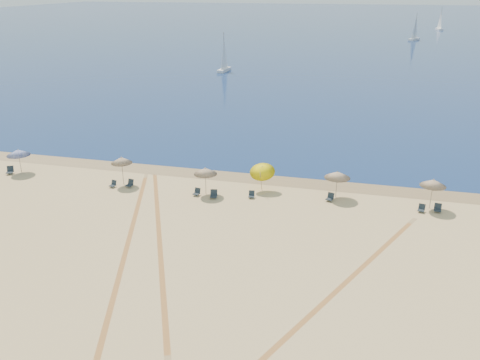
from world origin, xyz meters
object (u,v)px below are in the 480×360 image
object	(u,v)px
chair_6	(330,197)
sailboat_2	(224,60)
umbrella_2	(205,171)
chair_1	(113,184)
chair_3	(197,192)
chair_4	(214,194)
umbrella_4	(337,175)
umbrella_5	(433,183)
umbrella_1	(121,160)
umbrella_3	(262,170)
sailboat_0	(415,32)
umbrella_0	(18,152)
chair_5	(252,195)
chair_8	(438,208)
chair_7	(422,208)
sailboat_1	(440,23)
chair_2	(130,184)

from	to	relation	value
chair_6	sailboat_2	distance (m)	65.98
umbrella_2	chair_1	distance (m)	8.80
umbrella_2	chair_3	size ratio (longest dim) A/B	3.58
chair_3	chair_4	world-z (taller)	chair_4
umbrella_4	sailboat_2	bearing A→B (deg)	113.89
umbrella_5	umbrella_1	bearing A→B (deg)	-177.40
umbrella_5	chair_3	world-z (taller)	umbrella_5
umbrella_3	chair_1	bearing A→B (deg)	-169.60
umbrella_2	umbrella_1	bearing A→B (deg)	177.57
chair_3	sailboat_0	bearing A→B (deg)	87.96
umbrella_0	umbrella_4	distance (m)	30.00
umbrella_2	chair_4	size ratio (longest dim) A/B	3.15
chair_1	chair_4	xyz separation A→B (m)	(9.49, -0.18, 0.05)
umbrella_5	chair_3	bearing A→B (deg)	-174.02
umbrella_5	umbrella_3	bearing A→B (deg)	178.44
umbrella_0	chair_5	distance (m)	23.06
umbrella_3	chair_1	size ratio (longest dim) A/B	4.01
umbrella_5	sailboat_2	world-z (taller)	sailboat_2
chair_4	sailboat_0	bearing A→B (deg)	68.61
chair_4	chair_5	size ratio (longest dim) A/B	1.24
umbrella_5	chair_6	xyz separation A→B (m)	(-8.00, -0.43, -1.94)
umbrella_3	umbrella_4	bearing A→B (deg)	-0.09
chair_8	chair_7	bearing A→B (deg)	-159.35
umbrella_4	sailboat_1	distance (m)	173.16
umbrella_2	umbrella_3	world-z (taller)	umbrella_3
umbrella_3	chair_6	size ratio (longest dim) A/B	3.43
sailboat_2	sailboat_0	bearing A→B (deg)	62.85
umbrella_0	chair_3	bearing A→B (deg)	-3.74
chair_6	chair_2	bearing A→B (deg)	-158.47
sailboat_0	chair_4	bearing A→B (deg)	-73.58
umbrella_1	umbrella_3	distance (m)	12.66
umbrella_4	chair_5	distance (m)	7.44
sailboat_0	sailboat_1	xyz separation A→B (m)	(12.30, 40.54, 0.04)
chair_5	chair_7	size ratio (longest dim) A/B	0.90
chair_5	sailboat_0	bearing A→B (deg)	73.05
sailboat_2	umbrella_1	bearing A→B (deg)	-79.02
sailboat_0	chair_2	bearing A→B (deg)	-76.93
chair_4	chair_5	world-z (taller)	chair_4
chair_7	chair_3	bearing A→B (deg)	-162.93
umbrella_1	sailboat_2	xyz separation A→B (m)	(-7.47, 61.37, 0.03)
umbrella_1	sailboat_1	distance (m)	178.81
chair_5	sailboat_1	world-z (taller)	sailboat_1
umbrella_4	sailboat_2	xyz separation A→B (m)	(-26.49, 59.78, 0.26)
chair_5	chair_1	bearing A→B (deg)	175.91
umbrella_0	sailboat_0	xyz separation A→B (m)	(46.16, 131.46, 0.47)
chair_5	umbrella_4	bearing A→B (deg)	7.17
umbrella_0	chair_7	distance (m)	36.89
umbrella_0	chair_6	bearing A→B (deg)	0.78
umbrella_5	chair_5	bearing A→B (deg)	-174.54
chair_6	sailboat_2	size ratio (longest dim) A/B	0.10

